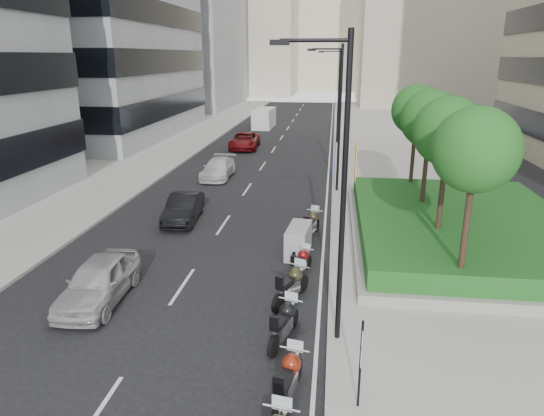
% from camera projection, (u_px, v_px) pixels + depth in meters
% --- Properties ---
extents(ground, '(160.00, 160.00, 0.00)m').
position_uv_depth(ground, '(191.00, 350.00, 14.37)').
color(ground, black).
rests_on(ground, ground).
extents(sidewalk_right, '(10.00, 100.00, 0.15)m').
position_uv_depth(sidewalk_right, '(392.00, 156.00, 41.64)').
color(sidewalk_right, '#9E9B93').
rests_on(sidewalk_right, ground).
extents(sidewalk_left, '(8.00, 100.00, 0.15)m').
position_uv_depth(sidewalk_left, '(157.00, 150.00, 44.17)').
color(sidewalk_left, '#9E9B93').
rests_on(sidewalk_left, ground).
extents(lane_edge, '(0.12, 100.00, 0.01)m').
position_uv_depth(lane_edge, '(330.00, 155.00, 42.30)').
color(lane_edge, silver).
rests_on(lane_edge, ground).
extents(lane_centre, '(0.12, 100.00, 0.01)m').
position_uv_depth(lane_centre, '(271.00, 154.00, 42.93)').
color(lane_centre, silver).
rests_on(lane_centre, ground).
extents(building_grey_far, '(22.00, 26.00, 30.00)m').
position_uv_depth(building_grey_far, '(166.00, 13.00, 78.96)').
color(building_grey_far, gray).
rests_on(building_grey_far, ground).
extents(building_cream_left, '(26.00, 24.00, 34.00)m').
position_uv_depth(building_cream_left, '(237.00, 14.00, 106.02)').
color(building_cream_left, '#B7AD93').
rests_on(building_cream_left, ground).
extents(building_cream_centre, '(30.00, 24.00, 38.00)m').
position_uv_depth(building_cream_centre, '(330.00, 11.00, 121.93)').
color(building_cream_centre, '#B7AD93').
rests_on(building_cream_centre, ground).
extents(planter, '(10.00, 14.00, 0.40)m').
position_uv_depth(planter, '(460.00, 235.00, 22.52)').
color(planter, gray).
rests_on(planter, sidewalk_right).
extents(hedge, '(9.40, 13.40, 0.80)m').
position_uv_depth(hedge, '(462.00, 223.00, 22.34)').
color(hedge, '#17501E').
rests_on(hedge, planter).
extents(tree_0, '(2.80, 2.80, 6.30)m').
position_uv_depth(tree_0, '(476.00, 151.00, 15.50)').
color(tree_0, '#332319').
rests_on(tree_0, planter).
extents(tree_1, '(2.80, 2.80, 6.30)m').
position_uv_depth(tree_1, '(448.00, 132.00, 19.28)').
color(tree_1, '#332319').
rests_on(tree_1, planter).
extents(tree_2, '(2.80, 2.80, 6.30)m').
position_uv_depth(tree_2, '(430.00, 119.00, 23.06)').
color(tree_2, '#332319').
rests_on(tree_2, planter).
extents(tree_3, '(2.80, 2.80, 6.30)m').
position_uv_depth(tree_3, '(417.00, 110.00, 26.85)').
color(tree_3, '#332319').
rests_on(tree_3, planter).
extents(lamp_post_0, '(2.34, 0.45, 9.00)m').
position_uv_depth(lamp_post_0, '(339.00, 180.00, 13.29)').
color(lamp_post_0, black).
rests_on(lamp_post_0, ground).
extents(lamp_post_1, '(2.34, 0.45, 9.00)m').
position_uv_depth(lamp_post_1, '(337.00, 112.00, 29.37)').
color(lamp_post_1, black).
rests_on(lamp_post_1, ground).
extents(lamp_post_2, '(2.34, 0.45, 9.00)m').
position_uv_depth(lamp_post_2, '(337.00, 91.00, 46.40)').
color(lamp_post_2, black).
rests_on(lamp_post_2, ground).
extents(parking_sign, '(0.06, 0.32, 2.50)m').
position_uv_depth(parking_sign, '(361.00, 360.00, 11.46)').
color(parking_sign, black).
rests_on(parking_sign, ground).
extents(motorcycle_1, '(0.80, 2.33, 1.17)m').
position_uv_depth(motorcycle_1, '(288.00, 379.00, 12.08)').
color(motorcycle_1, black).
rests_on(motorcycle_1, ground).
extents(motorcycle_2, '(0.90, 2.28, 1.16)m').
position_uv_depth(motorcycle_2, '(284.00, 323.00, 14.63)').
color(motorcycle_2, black).
rests_on(motorcycle_2, ground).
extents(motorcycle_3, '(1.19, 2.24, 1.20)m').
position_uv_depth(motorcycle_3, '(291.00, 285.00, 16.99)').
color(motorcycle_3, black).
rests_on(motorcycle_3, ground).
extents(motorcycle_4, '(0.90, 1.92, 1.00)m').
position_uv_depth(motorcycle_4, '(301.00, 263.00, 19.07)').
color(motorcycle_4, black).
rests_on(motorcycle_4, ground).
extents(motorcycle_5, '(1.08, 2.28, 1.31)m').
position_uv_depth(motorcycle_5, '(298.00, 241.00, 21.00)').
color(motorcycle_5, black).
rests_on(motorcycle_5, ground).
extents(motorcycle_6, '(0.89, 2.35, 1.19)m').
position_uv_depth(motorcycle_6, '(311.00, 224.00, 23.12)').
color(motorcycle_6, black).
rests_on(motorcycle_6, ground).
extents(car_a, '(2.00, 4.58, 1.54)m').
position_uv_depth(car_a, '(99.00, 281.00, 17.01)').
color(car_a, '#ADAEAF').
rests_on(car_a, ground).
extents(car_b, '(1.82, 4.36, 1.40)m').
position_uv_depth(car_b, '(184.00, 208.00, 25.33)').
color(car_b, black).
rests_on(car_b, ground).
extents(car_c, '(1.92, 4.68, 1.36)m').
position_uv_depth(car_c, '(218.00, 168.00, 34.37)').
color(car_c, silver).
rests_on(car_c, ground).
extents(car_d, '(2.75, 5.52, 1.50)m').
position_uv_depth(car_d, '(245.00, 141.00, 45.06)').
color(car_d, maroon).
rests_on(car_d, ground).
extents(delivery_van, '(2.28, 5.45, 2.25)m').
position_uv_depth(delivery_van, '(264.00, 119.00, 57.96)').
color(delivery_van, white).
rests_on(delivery_van, ground).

